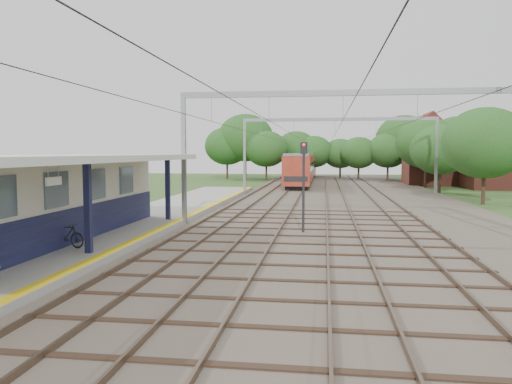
{
  "coord_description": "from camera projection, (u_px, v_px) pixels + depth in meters",
  "views": [
    {
      "loc": [
        2.34,
        -10.43,
        3.89
      ],
      "look_at": [
        -1.61,
        18.14,
        1.6
      ],
      "focal_mm": 35.0,
      "sensor_mm": 36.0,
      "label": 1
    }
  ],
  "objects": [
    {
      "name": "rail_tracks",
      "position": [
        314.0,
        198.0,
        40.33
      ],
      "size": [
        11.8,
        88.0,
        0.15
      ],
      "color": "brown",
      "rests_on": "ballast_bed"
    },
    {
      "name": "ballast_bed",
      "position": [
        345.0,
        200.0,
        40.0
      ],
      "size": [
        18.0,
        90.0,
        0.1
      ],
      "primitive_type": "cube",
      "color": "#473D33",
      "rests_on": "ground"
    },
    {
      "name": "bicycle",
      "position": [
        67.0,
        235.0,
        18.56
      ],
      "size": [
        1.62,
        0.77,
        0.94
      ],
      "primitive_type": "imported",
      "rotation": [
        0.0,
        0.0,
        1.35
      ],
      "color": "black",
      "rests_on": "platform"
    },
    {
      "name": "house_far",
      "position": [
        440.0,
        158.0,
        59.84
      ],
      "size": [
        8.0,
        6.12,
        8.66
      ],
      "color": "brown",
      "rests_on": "ground"
    },
    {
      "name": "canopy",
      "position": [
        37.0,
        159.0,
        17.63
      ],
      "size": [
        6.4,
        20.0,
        3.44
      ],
      "color": "#13163C",
      "rests_on": "platform"
    },
    {
      "name": "station_building",
      "position": [
        26.0,
        201.0,
        18.89
      ],
      "size": [
        3.41,
        18.0,
        3.4
      ],
      "color": "beige",
      "rests_on": "platform"
    },
    {
      "name": "signal_post",
      "position": [
        304.0,
        176.0,
        23.51
      ],
      "size": [
        0.33,
        0.29,
        4.37
      ],
      "rotation": [
        0.0,
        0.0,
        -0.22
      ],
      "color": "black",
      "rests_on": "ground"
    },
    {
      "name": "tree_band",
      "position": [
        337.0,
        145.0,
        66.42
      ],
      "size": [
        31.72,
        30.88,
        8.82
      ],
      "color": "#382619",
      "rests_on": "ground"
    },
    {
      "name": "train",
      "position": [
        303.0,
        166.0,
        66.18
      ],
      "size": [
        2.81,
        34.97,
        3.7
      ],
      "color": "black",
      "rests_on": "ballast_bed"
    },
    {
      "name": "yellow_stripe",
      "position": [
        174.0,
        222.0,
        25.44
      ],
      "size": [
        0.45,
        52.0,
        0.01
      ],
      "primitive_type": "cube",
      "color": "yellow",
      "rests_on": "platform"
    },
    {
      "name": "ground",
      "position": [
        215.0,
        330.0,
        10.93
      ],
      "size": [
        160.0,
        160.0,
        0.0
      ],
      "primitive_type": "plane",
      "color": "#2D4C1E",
      "rests_on": "ground"
    },
    {
      "name": "catenary_system",
      "position": [
        340.0,
        129.0,
        35.0
      ],
      "size": [
        17.22,
        88.0,
        7.0
      ],
      "color": "gray",
      "rests_on": "ground"
    },
    {
      "name": "house_near",
      "position": [
        501.0,
        161.0,
        53.25
      ],
      "size": [
        7.0,
        6.12,
        7.89
      ],
      "color": "brown",
      "rests_on": "ground"
    },
    {
      "name": "platform",
      "position": [
        132.0,
        224.0,
        25.76
      ],
      "size": [
        5.0,
        52.0,
        0.35
      ],
      "primitive_type": "cube",
      "color": "gray",
      "rests_on": "ground"
    }
  ]
}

